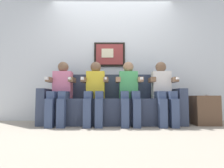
{
  "coord_description": "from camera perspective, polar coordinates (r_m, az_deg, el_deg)",
  "views": [
    {
      "loc": [
        -0.0,
        -2.97,
        0.47
      ],
      "look_at": [
        0.0,
        0.15,
        0.7
      ],
      "focal_mm": 29.24,
      "sensor_mm": 36.0,
      "label": 1
    }
  ],
  "objects": [
    {
      "name": "person_leftmost",
      "position": [
        3.26,
        -15.69,
        -1.66
      ],
      "size": [
        0.46,
        0.56,
        1.11
      ],
      "color": "pink",
      "rests_on": "ground_plane"
    },
    {
      "name": "person_rightmost",
      "position": [
        3.26,
        15.69,
        -1.67
      ],
      "size": [
        0.46,
        0.56,
        1.11
      ],
      "color": "white",
      "rests_on": "ground_plane"
    },
    {
      "name": "person_right_center",
      "position": [
        3.15,
        5.36,
        -1.73
      ],
      "size": [
        0.46,
        0.56,
        1.11
      ],
      "color": "#4CB266",
      "rests_on": "ground_plane"
    },
    {
      "name": "person_left_center",
      "position": [
        3.15,
        -5.35,
        -1.72
      ],
      "size": [
        0.46,
        0.56,
        1.11
      ],
      "color": "yellow",
      "rests_on": "ground_plane"
    },
    {
      "name": "side_table_right",
      "position": [
        3.58,
        26.73,
        -7.29
      ],
      "size": [
        0.4,
        0.4,
        0.5
      ],
      "color": "brown",
      "rests_on": "ground_plane"
    },
    {
      "name": "back_wall_assembly",
      "position": [
        3.83,
        -0.03,
        8.34
      ],
      "size": [
        4.89,
        0.1,
        2.6
      ],
      "color": "silver",
      "rests_on": "ground_plane"
    },
    {
      "name": "ground_plane",
      "position": [
        3.01,
        0.0,
        -13.19
      ],
      "size": [
        6.36,
        6.36,
        0.0
      ],
      "primitive_type": "plane",
      "color": "#9E9384"
    },
    {
      "name": "spare_remote_on_table",
      "position": [
        3.56,
        27.39,
        -3.09
      ],
      "size": [
        0.04,
        0.13,
        0.02
      ],
      "primitive_type": "cube",
      "color": "white",
      "rests_on": "side_table_right"
    },
    {
      "name": "couch",
      "position": [
        3.31,
        -0.0,
        -6.94
      ],
      "size": [
        2.49,
        0.58,
        0.9
      ],
      "color": "#333D56",
      "rests_on": "ground_plane"
    }
  ]
}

